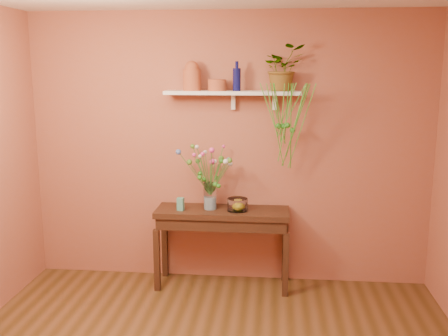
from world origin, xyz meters
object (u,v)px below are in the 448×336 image
object	(u,v)px
blue_bottle	(237,79)
glass_vase	(210,198)
terracotta_jug	(192,76)
bouquet	(209,164)
glass_bowl	(237,205)
sideboard	(222,221)
spider_plant	(283,68)

from	to	relation	value
blue_bottle	glass_vase	xyz separation A→B (m)	(-0.25, -0.06, -1.15)
terracotta_jug	glass_vase	xyz separation A→B (m)	(0.18, -0.08, -1.17)
bouquet	glass_bowl	world-z (taller)	bouquet
terracotta_jug	blue_bottle	distance (m)	0.43
sideboard	glass_bowl	world-z (taller)	glass_bowl
glass_bowl	sideboard	bearing A→B (deg)	172.51
terracotta_jug	spider_plant	distance (m)	0.86
terracotta_jug	glass_vase	size ratio (longest dim) A/B	1.08
bouquet	sideboard	bearing A→B (deg)	1.51
terracotta_jug	glass_bowl	world-z (taller)	terracotta_jug
spider_plant	bouquet	distance (m)	1.14
glass_bowl	blue_bottle	bearing A→B (deg)	101.49
sideboard	bouquet	world-z (taller)	bouquet
sideboard	glass_vase	world-z (taller)	glass_vase
terracotta_jug	blue_bottle	xyz separation A→B (m)	(0.43, -0.02, -0.02)
glass_bowl	bouquet	bearing A→B (deg)	176.60
sideboard	glass_bowl	distance (m)	0.23
sideboard	bouquet	distance (m)	0.58
sideboard	terracotta_jug	world-z (taller)	terracotta_jug
terracotta_jug	glass_bowl	size ratio (longest dim) A/B	1.41
sideboard	blue_bottle	distance (m)	1.38
glass_vase	bouquet	bearing A→B (deg)	-101.86
bouquet	terracotta_jug	bearing A→B (deg)	152.13
bouquet	glass_bowl	xyz separation A→B (m)	(0.27, -0.02, -0.40)
sideboard	glass_bowl	bearing A→B (deg)	-7.49
sideboard	bouquet	xyz separation A→B (m)	(-0.13, -0.00, 0.57)
sideboard	bouquet	size ratio (longest dim) A/B	2.40
terracotta_jug	bouquet	world-z (taller)	terracotta_jug
terracotta_jug	bouquet	distance (m)	0.85
glass_vase	glass_bowl	xyz separation A→B (m)	(0.27, -0.03, -0.06)
blue_bottle	sideboard	bearing A→B (deg)	-150.56
sideboard	glass_vase	distance (m)	0.26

